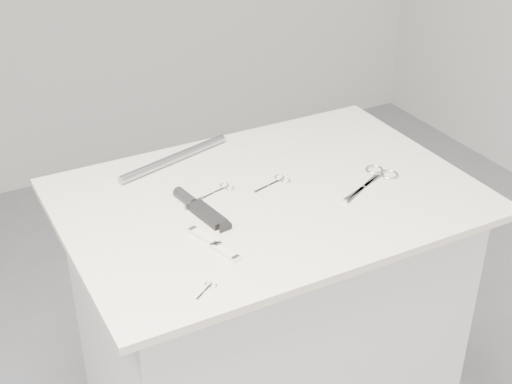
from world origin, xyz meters
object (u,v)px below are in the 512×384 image
sheathed_knife (197,207)px  plinth (267,340)px  pocket_knife_a (225,252)px  metal_rail (174,158)px  pocket_knife_b (205,237)px  embroidery_scissors_b (276,182)px  large_shears (376,177)px  tiny_scissors (207,289)px  embroidery_scissors_a (221,190)px

sheathed_knife → plinth: bearing=-104.3°
pocket_knife_a → metal_rail: size_ratio=0.23×
pocket_knife_b → sheathed_knife: bearing=-32.7°
plinth → embroidery_scissors_b: embroidery_scissors_b is taller
large_shears → tiny_scissors: (-0.57, -0.21, -0.00)m
large_shears → pocket_knife_b: pocket_knife_b is taller
plinth → metal_rail: bearing=117.9°
plinth → embroidery_scissors_a: bearing=142.4°
embroidery_scissors_a → tiny_scissors: 0.39m
large_shears → pocket_knife_a: size_ratio=2.56×
plinth → tiny_scissors: bearing=-137.2°
pocket_knife_a → embroidery_scissors_a: bearing=-39.8°
embroidery_scissors_a → embroidery_scissors_b: bearing=-28.9°
embroidery_scissors_a → sheathed_knife: size_ratio=0.53×
pocket_knife_a → large_shears: bearing=-92.3°
metal_rail → plinth: bearing=-62.1°
sheathed_knife → pocket_knife_b: size_ratio=1.95×
sheathed_knife → tiny_scissors: bearing=150.6°
sheathed_knife → pocket_knife_a: sheathed_knife is taller
plinth → sheathed_knife: sheathed_knife is taller
plinth → pocket_knife_b: (-0.22, -0.11, 0.48)m
tiny_scissors → sheathed_knife: (0.11, 0.29, 0.01)m
embroidery_scissors_b → sheathed_knife: (-0.23, -0.03, 0.01)m
tiny_scissors → pocket_knife_a: bearing=13.9°
large_shears → embroidery_scissors_a: bearing=135.8°
plinth → pocket_knife_a: 0.55m
plinth → embroidery_scissors_b: 0.48m
plinth → pocket_knife_a: size_ratio=11.20×
embroidery_scissors_a → tiny_scissors: same height
pocket_knife_a → metal_rail: 0.45m
plinth → metal_rail: (-0.14, 0.27, 0.48)m
metal_rail → large_shears: bearing=-37.6°
pocket_knife_a → sheathed_knife: bearing=-22.6°
embroidery_scissors_a → pocket_knife_a: (-0.11, -0.25, 0.00)m
embroidery_scissors_a → pocket_knife_b: 0.22m
sheathed_knife → large_shears: bearing=-108.2°
pocket_knife_a → metal_rail: metal_rail is taller
tiny_scissors → metal_rail: bearing=40.4°
tiny_scissors → sheathed_knife: sheathed_knife is taller
sheathed_knife → pocket_knife_a: bearing=164.4°
embroidery_scissors_a → pocket_knife_b: (-0.12, -0.18, 0.00)m
large_shears → sheathed_knife: 0.47m
plinth → embroidery_scissors_a: 0.49m
large_shears → sheathed_knife: (-0.46, 0.07, 0.00)m
large_shears → metal_rail: (-0.42, 0.32, 0.01)m
plinth → embroidery_scissors_a: (-0.10, 0.07, 0.47)m
embroidery_scissors_a → embroidery_scissors_b: same height
embroidery_scissors_b → embroidery_scissors_a: bearing=152.3°
pocket_knife_b → metal_rail: (0.08, 0.37, 0.01)m
plinth → large_shears: size_ratio=4.38×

